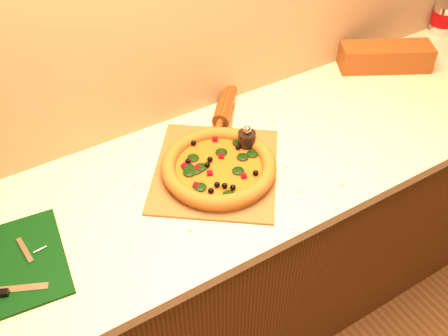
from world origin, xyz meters
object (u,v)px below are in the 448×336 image
cutting_board (21,263)px  rolling_pin (227,98)px  pizza_peel (216,166)px  coffee_canister (443,19)px  pizza (219,167)px  pepper_grinder (247,142)px

cutting_board → rolling_pin: (0.85, 0.33, 0.02)m
pizza_peel → coffee_canister: bearing=47.6°
cutting_board → coffee_canister: coffee_canister is taller
pizza → coffee_canister: 1.36m
pizza_peel → rolling_pin: bearing=89.8°
pizza_peel → coffee_canister: (1.32, 0.25, 0.07)m
pepper_grinder → pizza_peel: bearing=-175.3°
cutting_board → pepper_grinder: bearing=11.6°
coffee_canister → pizza_peel: bearing=-169.3°
pizza → rolling_pin: 0.38m
pizza → pepper_grinder: bearing=18.4°
pizza → pepper_grinder: size_ratio=3.28×
coffee_canister → pizza: bearing=-168.0°
cutting_board → pepper_grinder: pepper_grinder is taller
cutting_board → rolling_pin: bearing=27.9°
pepper_grinder → coffee_canister: 1.22m
pizza_peel → coffee_canister: coffee_canister is taller
rolling_pin → cutting_board: bearing=-158.6°
cutting_board → pepper_grinder: (0.76, 0.07, 0.04)m
pizza → rolling_pin: size_ratio=1.07×
pizza_peel → cutting_board: bearing=-137.8°
pizza → rolling_pin: bearing=54.7°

